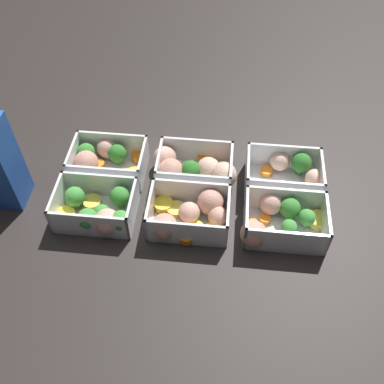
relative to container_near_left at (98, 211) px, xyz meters
name	(u,v)px	position (x,y,z in m)	size (l,w,h in m)	color
ground_plane	(192,199)	(0.17, 0.07, -0.03)	(4.00, 4.00, 0.00)	#282321
container_near_left	(98,211)	(0.00, 0.00, 0.00)	(0.15, 0.12, 0.06)	white
container_near_center	(191,215)	(0.17, 0.01, 0.00)	(0.15, 0.12, 0.06)	white
container_near_right	(279,220)	(0.33, 0.01, 0.00)	(0.18, 0.14, 0.06)	white
container_far_left	(104,161)	(-0.02, 0.13, 0.00)	(0.15, 0.12, 0.06)	white
container_far_center	(193,169)	(0.16, 0.12, 0.00)	(0.18, 0.11, 0.06)	white
container_far_right	(290,173)	(0.35, 0.13, 0.00)	(0.16, 0.12, 0.06)	white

